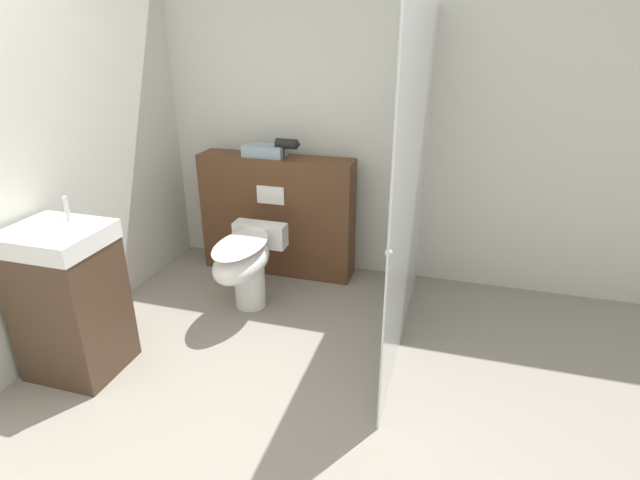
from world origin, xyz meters
name	(u,v)px	position (x,y,z in m)	size (l,w,h in m)	color
ground_plane	(203,474)	(0.00, 0.00, 0.00)	(12.00, 12.00, 0.00)	gray
wall_back	(334,116)	(0.00, 2.30, 1.25)	(8.00, 0.06, 2.50)	silver
partition_panel	(277,215)	(-0.41, 2.07, 0.48)	(1.23, 0.27, 0.96)	#51331E
shower_glass	(412,188)	(0.71, 1.38, 1.01)	(0.04, 1.76, 2.02)	silver
toilet	(246,262)	(-0.40, 1.42, 0.37)	(0.39, 0.70, 0.56)	white
sink_vanity	(70,301)	(-1.07, 0.51, 0.45)	(0.51, 0.44, 1.03)	#473323
hair_drier	(288,144)	(-0.29, 2.05, 1.07)	(0.19, 0.08, 0.15)	black
folded_towel	(265,151)	(-0.49, 2.06, 1.00)	(0.32, 0.18, 0.09)	#8C9EAD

